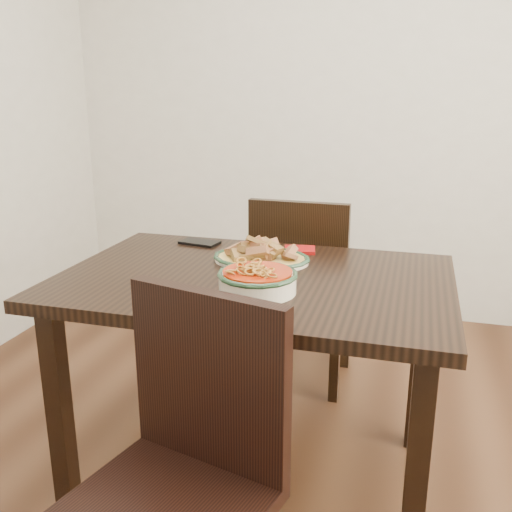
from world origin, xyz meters
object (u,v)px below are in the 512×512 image
(dining_table, at_px, (254,303))
(chair_near, at_px, (184,465))
(noodle_bowl, at_px, (258,278))
(smartphone, at_px, (200,242))
(chair_far, at_px, (302,284))
(fish_plate, at_px, (261,250))

(dining_table, height_order, chair_near, chair_near)
(noodle_bowl, relative_size, smartphone, 1.60)
(chair_far, bearing_deg, chair_near, 90.69)
(dining_table, bearing_deg, fish_plate, 96.96)
(chair_near, xyz_separation_m, fish_plate, (-0.04, 0.80, 0.30))
(dining_table, bearing_deg, chair_near, -88.35)
(smartphone, bearing_deg, chair_far, 55.78)
(noodle_bowl, bearing_deg, chair_near, -93.82)
(dining_table, distance_m, fish_plate, 0.21)
(chair_near, relative_size, smartphone, 5.94)
(dining_table, height_order, chair_far, chair_far)
(chair_near, xyz_separation_m, noodle_bowl, (0.03, 0.50, 0.29))
(dining_table, relative_size, chair_far, 1.40)
(chair_near, distance_m, noodle_bowl, 0.58)
(fish_plate, xyz_separation_m, smartphone, (-0.30, 0.17, -0.04))
(dining_table, relative_size, noodle_bowl, 5.21)
(chair_far, xyz_separation_m, chair_near, (-0.01, -1.32, 0.00))
(dining_table, height_order, fish_plate, fish_plate)
(noodle_bowl, xyz_separation_m, smartphone, (-0.37, 0.47, -0.04))
(noodle_bowl, bearing_deg, dining_table, 109.54)
(chair_far, relative_size, noodle_bowl, 3.71)
(chair_far, xyz_separation_m, fish_plate, (-0.05, -0.52, 0.30))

